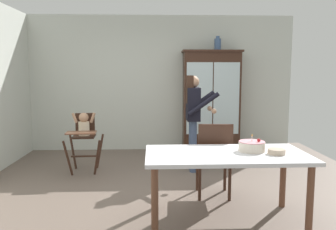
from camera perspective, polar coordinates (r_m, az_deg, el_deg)
ground_plane at (r=4.60m, az=-0.62°, el=-12.93°), size 6.24×6.24×0.00m
wall_back at (r=6.96m, az=-1.26°, el=5.26°), size 5.32×0.06×2.70m
china_cabinet at (r=6.80m, az=7.18°, el=2.27°), size 1.15×0.48×2.00m
ceramic_vase at (r=6.82m, az=8.27°, el=11.62°), size 0.13×0.13×0.27m
high_chair_with_toddler at (r=5.57m, az=-13.83°, el=-2.64°), size 0.60×0.70×0.95m
adult_person at (r=5.44m, az=4.26°, el=0.67°), size 0.49×0.48×1.53m
dining_table at (r=3.68m, az=9.66°, el=-7.61°), size 1.70×0.88×0.74m
birthday_cake at (r=3.78m, az=13.79°, el=-5.07°), size 0.28×0.28×0.19m
serving_bowl at (r=3.72m, az=17.64°, el=-5.82°), size 0.18×0.18×0.05m
dining_chair_far_side at (r=4.32m, az=7.72°, el=-6.63°), size 0.46×0.46×0.96m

